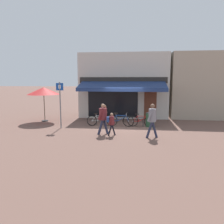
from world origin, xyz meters
TOP-DOWN VIEW (x-y plane):
  - ground_plane at (0.00, 0.00)m, footprint 160.00×160.00m
  - shop_front at (-0.19, 4.36)m, footprint 6.82×4.86m
  - neighbour_building at (6.63, 4.88)m, footprint 6.41×4.00m
  - bike_rack_rail at (-0.23, 0.37)m, footprint 3.13×0.04m
  - bicycle_silver at (-1.50, 0.26)m, footprint 1.64×0.58m
  - bicycle_blue at (-0.18, 0.15)m, footprint 1.77×0.52m
  - bicycle_red at (1.14, 0.27)m, footprint 1.71×0.52m
  - pedestrian_adult at (-0.94, -1.93)m, footprint 0.62×0.66m
  - pedestrian_child at (-0.48, -2.16)m, footprint 0.47×0.39m
  - pedestrian_second_adult at (1.64, -2.38)m, footprint 0.64×0.53m
  - litter_bin at (1.71, 0.29)m, footprint 0.57×0.57m
  - parking_sign at (-3.74, -0.70)m, footprint 0.44×0.07m
  - cafe_parasol at (-5.63, 1.30)m, footprint 2.26×2.26m

SIDE VIEW (x-z plane):
  - ground_plane at x=0.00m, z-range 0.00..0.00m
  - bicycle_silver at x=-1.50m, z-range -0.05..0.76m
  - bicycle_red at x=1.14m, z-range -0.04..0.77m
  - bicycle_blue at x=-0.18m, z-range -0.04..0.82m
  - bike_rack_rail at x=-0.23m, z-range 0.18..0.75m
  - litter_bin at x=1.71m, z-range 0.00..0.98m
  - pedestrian_child at x=-0.48m, z-range 0.15..1.37m
  - pedestrian_adult at x=-0.94m, z-range 0.17..1.85m
  - pedestrian_second_adult at x=1.64m, z-range 0.18..1.94m
  - parking_sign at x=-3.74m, z-range 0.29..3.09m
  - cafe_parasol at x=-5.63m, z-range 0.94..3.36m
  - shop_front at x=-0.19m, z-range 0.00..4.93m
  - neighbour_building at x=6.63m, z-range 0.00..4.95m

